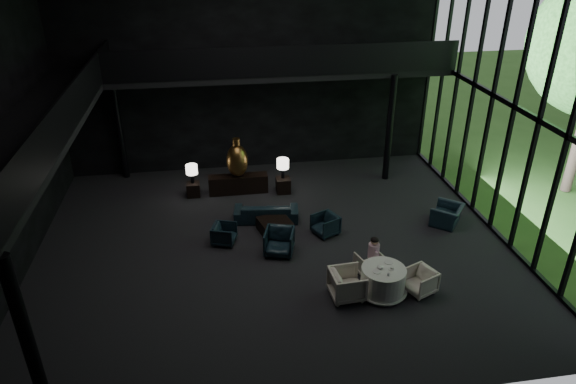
{
  "coord_description": "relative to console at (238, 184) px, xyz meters",
  "views": [
    {
      "loc": [
        -1.64,
        -12.92,
        8.51
      ],
      "look_at": [
        0.48,
        0.5,
        1.52
      ],
      "focal_mm": 32.0,
      "sensor_mm": 36.0,
      "label": 1
    }
  ],
  "objects": [
    {
      "name": "lounge_armchair_east",
      "position": [
        2.47,
        -3.27,
        0.0
      ],
      "size": [
        0.83,
        0.85,
        0.67
      ],
      "primitive_type": "imported",
      "rotation": [
        0.0,
        0.0,
        -1.14
      ],
      "color": "black",
      "rests_on": "floor"
    },
    {
      "name": "mezzanine_back",
      "position": [
        1.83,
        1.31,
        3.66
      ],
      "size": [
        12.0,
        2.0,
        0.25
      ],
      "primitive_type": "cube",
      "color": "black",
      "rests_on": "wall_back"
    },
    {
      "name": "sofa",
      "position": [
        0.76,
        -2.11,
        0.07
      ],
      "size": [
        2.12,
        0.87,
        0.8
      ],
      "primitive_type": "imported",
      "rotation": [
        0.0,
        0.0,
        3.01
      ],
      "color": "black",
      "rests_on": "floor"
    },
    {
      "name": "plate_a",
      "position": [
        3.08,
        -6.44,
        0.42
      ],
      "size": [
        0.3,
        0.3,
        0.01
      ],
      "primitive_type": "cylinder",
      "rotation": [
        0.0,
        0.0,
        0.43
      ],
      "color": "white",
      "rests_on": "dining_table"
    },
    {
      "name": "wall_back",
      "position": [
        0.83,
        2.31,
        3.66
      ],
      "size": [
        14.0,
        0.04,
        8.0
      ],
      "primitive_type": "cube",
      "color": "black",
      "rests_on": "ground"
    },
    {
      "name": "side_table_right",
      "position": [
        1.6,
        -0.23,
        -0.06
      ],
      "size": [
        0.5,
        0.5,
        0.55
      ],
      "primitive_type": "cube",
      "color": "black",
      "rests_on": "floor"
    },
    {
      "name": "child",
      "position": [
        3.33,
        -5.4,
        0.44
      ],
      "size": [
        0.31,
        0.31,
        0.66
      ],
      "rotation": [
        0.0,
        0.0,
        3.14
      ],
      "color": "pink",
      "rests_on": "dining_chair_north"
    },
    {
      "name": "saucer",
      "position": [
        3.47,
        -6.39,
        0.42
      ],
      "size": [
        0.18,
        0.18,
        0.01
      ],
      "primitive_type": "cylinder",
      "rotation": [
        0.0,
        0.0,
        -0.17
      ],
      "color": "white",
      "rests_on": "dining_table"
    },
    {
      "name": "coffee_cup",
      "position": [
        3.5,
        -6.39,
        0.46
      ],
      "size": [
        0.1,
        0.1,
        0.07
      ],
      "primitive_type": "cylinder",
      "rotation": [
        0.0,
        0.0,
        -0.16
      ],
      "color": "white",
      "rests_on": "saucer"
    },
    {
      "name": "coffee_table",
      "position": [
        0.93,
        -2.91,
        -0.13
      ],
      "size": [
        1.14,
        1.14,
        0.41
      ],
      "primitive_type": "cube",
      "rotation": [
        0.0,
        0.0,
        0.26
      ],
      "color": "black",
      "rests_on": "floor"
    },
    {
      "name": "floor",
      "position": [
        0.83,
        -3.69,
        -0.34
      ],
      "size": [
        14.0,
        12.0,
        0.02
      ],
      "primitive_type": "cube",
      "color": "black",
      "rests_on": "ground"
    },
    {
      "name": "wall_front",
      "position": [
        0.83,
        -9.69,
        3.66
      ],
      "size": [
        14.0,
        0.04,
        8.0
      ],
      "primitive_type": "cube",
      "color": "black",
      "rests_on": "ground"
    },
    {
      "name": "lounge_armchair_west",
      "position": [
        -0.66,
        -3.3,
        -0.03
      ],
      "size": [
        0.7,
        0.73,
        0.6
      ],
      "primitive_type": "imported",
      "rotation": [
        0.0,
        0.0,
        1.26
      ],
      "color": "black",
      "rests_on": "floor"
    },
    {
      "name": "table_lamp_left",
      "position": [
        -1.6,
        0.01,
        0.66
      ],
      "size": [
        0.41,
        0.41,
        0.68
      ],
      "color": "black",
      "rests_on": "side_table_left"
    },
    {
      "name": "bronze_urn",
      "position": [
        -0.0,
        -0.01,
        0.94
      ],
      "size": [
        0.76,
        0.76,
        1.41
      ],
      "color": "#A37F23",
      "rests_on": "console"
    },
    {
      "name": "dining_chair_north",
      "position": [
        3.21,
        -5.48,
        -0.03
      ],
      "size": [
        0.72,
        0.69,
        0.6
      ],
      "primitive_type": "imported",
      "rotation": [
        0.0,
        0.0,
        3.43
      ],
      "color": "silver",
      "rests_on": "floor"
    },
    {
      "name": "side_table_left",
      "position": [
        -1.6,
        -0.01,
        -0.08
      ],
      "size": [
        0.46,
        0.46,
        0.5
      ],
      "primitive_type": "cube",
      "color": "black",
      "rests_on": "floor"
    },
    {
      "name": "railing_back",
      "position": [
        1.83,
        0.31,
        4.26
      ],
      "size": [
        12.0,
        0.06,
        1.0
      ],
      "primitive_type": "cube",
      "color": "black",
      "rests_on": "mezzanine_back"
    },
    {
      "name": "mezzanine_left",
      "position": [
        -5.17,
        -3.69,
        3.66
      ],
      "size": [
        2.0,
        12.0,
        0.25
      ],
      "primitive_type": "cube",
      "color": "black",
      "rests_on": "wall_left"
    },
    {
      "name": "cereal_bowl",
      "position": [
        3.2,
        -6.32,
        0.46
      ],
      "size": [
        0.17,
        0.17,
        0.08
      ],
      "primitive_type": "ellipsoid",
      "color": "white",
      "rests_on": "dining_table"
    },
    {
      "name": "column_nw",
      "position": [
        -4.17,
        2.01,
        1.66
      ],
      "size": [
        0.24,
        0.24,
        4.0
      ],
      "primitive_type": "cylinder",
      "color": "black",
      "rests_on": "floor"
    },
    {
      "name": "dining_table",
      "position": [
        3.3,
        -6.34,
        -0.01
      ],
      "size": [
        1.31,
        1.31,
        0.75
      ],
      "color": "white",
      "rests_on": "floor"
    },
    {
      "name": "window_armchair",
      "position": [
        6.47,
        -3.27,
        0.07
      ],
      "size": [
        1.05,
        1.1,
        0.81
      ],
      "primitive_type": "imported",
      "rotation": [
        0.0,
        0.0,
        -2.26
      ],
      "color": "black",
      "rests_on": "floor"
    },
    {
      "name": "curtain_wall",
      "position": [
        7.78,
        -3.69,
        3.66
      ],
      "size": [
        0.2,
        12.0,
        8.0
      ],
      "primitive_type": null,
      "color": "black",
      "rests_on": "ground"
    },
    {
      "name": "table_lamp_right",
      "position": [
        1.6,
        -0.16,
        0.73
      ],
      "size": [
        0.43,
        0.43,
        0.72
      ],
      "color": "black",
      "rests_on": "side_table_right"
    },
    {
      "name": "plate_b",
      "position": [
        3.51,
        -6.09,
        0.42
      ],
      "size": [
        0.26,
        0.26,
        0.02
      ],
      "primitive_type": "cylinder",
      "rotation": [
        0.0,
        0.0,
        -0.19
      ],
      "color": "white",
      "rests_on": "dining_table"
    },
    {
      "name": "dining_chair_east",
      "position": [
        4.27,
        -6.46,
        0.01
      ],
      "size": [
        0.84,
        0.86,
        0.69
      ],
      "primitive_type": "imported",
      "rotation": [
        0.0,
        0.0,
        -1.16
      ],
      "color": "silver",
      "rests_on": "floor"
    },
    {
      "name": "cream_pot",
      "position": [
        3.31,
        -6.64,
        0.45
      ],
      "size": [
        0.07,
        0.07,
        0.07
      ],
      "primitive_type": "cylinder",
      "rotation": [
        0.0,
        0.0,
        -0.33
      ],
      "color": "#99999E",
      "rests_on": "dining_table"
    },
    {
      "name": "console",
      "position": [
        0.0,
        0.0,
        0.0
      ],
      "size": [
        2.11,
        0.48,
        0.67
      ],
      "primitive_type": "cube",
      "color": "black",
      "rests_on": "floor"
    },
    {
      "name": "dining_chair_west",
      "position": [
        2.34,
        -6.37,
        0.14
      ],
      "size": [
        0.93,
        0.98,
        0.96
      ],
      "primitive_type": "imported",
      "rotation": [
        0.0,
        0.0,
        1.63
      ],
      "color": "silver",
      "rests_on": "floor"
    },
    {
      "name": "lounge_armchair_south",
      "position": [
        0.9,
        -4.1,
        0.12
      ],
      "size": [
        1.09,
        1.05,
        0.92
      ],
      "primitive_type": "imported",
      "rotation": [
        0.0,
        0.0,
        -0.29
      ],
      "color": "black",
      "rests_on": "floor"
    },
    {
      "name": "railing_left",
      "position": [
        -4.17,
        -3.69,
        4.26
      ],
      "size": [
        0.06,
        12.0,
        1.0
      ],
      "primitive_type": "cube",
      "color": "black",
      "rests_on": "mezzanine_left"
    },
    {
      "name": "column_sw",
      "position": [
        -4.17,
        -9.39,
        1.66
      ],
      "size": [
        0.24,
        0.24,
        4.0
      ],
      "primitive_type": "cylinder",
      "color": "black",
      "rests_on": "floor"
    },
    {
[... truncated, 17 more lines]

